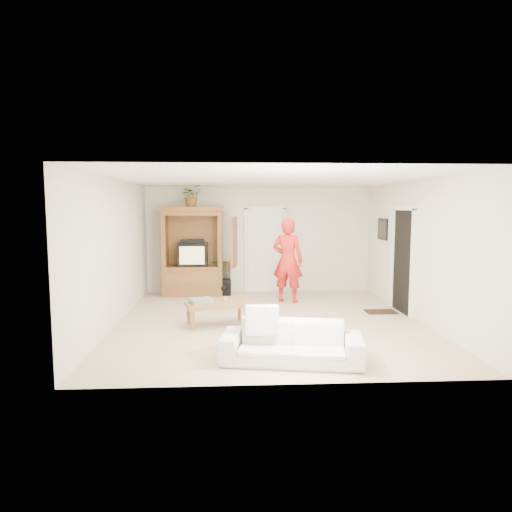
# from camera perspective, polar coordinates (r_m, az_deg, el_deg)

# --- Properties ---
(floor) EXTENTS (6.00, 6.00, 0.00)m
(floor) POSITION_cam_1_polar(r_m,az_deg,el_deg) (8.50, 1.65, -8.16)
(floor) COLOR tan
(floor) RESTS_ON ground
(ceiling) EXTENTS (6.00, 6.00, 0.00)m
(ceiling) POSITION_cam_1_polar(r_m,az_deg,el_deg) (8.25, 1.71, 9.61)
(ceiling) COLOR white
(ceiling) RESTS_ON floor
(wall_back) EXTENTS (5.50, 0.00, 5.50)m
(wall_back) POSITION_cam_1_polar(r_m,az_deg,el_deg) (11.25, 0.36, 2.09)
(wall_back) COLOR silver
(wall_back) RESTS_ON floor
(wall_front) EXTENTS (5.50, 0.00, 5.50)m
(wall_front) POSITION_cam_1_polar(r_m,az_deg,el_deg) (5.31, 4.47, -2.59)
(wall_front) COLOR silver
(wall_front) RESTS_ON floor
(wall_left) EXTENTS (0.00, 6.00, 6.00)m
(wall_left) POSITION_cam_1_polar(r_m,az_deg,el_deg) (8.49, -17.15, 0.46)
(wall_left) COLOR silver
(wall_left) RESTS_ON floor
(wall_right) EXTENTS (0.00, 6.00, 6.00)m
(wall_right) POSITION_cam_1_polar(r_m,az_deg,el_deg) (8.94, 19.53, 0.66)
(wall_right) COLOR silver
(wall_right) RESTS_ON floor
(armoire) EXTENTS (1.82, 1.14, 2.10)m
(armoire) POSITION_cam_1_polar(r_m,az_deg,el_deg) (10.97, -7.77, -0.13)
(armoire) COLOR brown
(armoire) RESTS_ON floor
(door_back) EXTENTS (0.85, 0.05, 2.04)m
(door_back) POSITION_cam_1_polar(r_m,az_deg,el_deg) (11.26, 1.13, 0.66)
(door_back) COLOR white
(door_back) RESTS_ON floor
(doorway_right) EXTENTS (0.05, 0.90, 2.04)m
(doorway_right) POSITION_cam_1_polar(r_m,az_deg,el_deg) (9.51, 17.93, -0.67)
(doorway_right) COLOR black
(doorway_right) RESTS_ON floor
(framed_picture) EXTENTS (0.03, 0.60, 0.48)m
(framed_picture) POSITION_cam_1_polar(r_m,az_deg,el_deg) (10.69, 15.55, 3.25)
(framed_picture) COLOR black
(framed_picture) RESTS_ON wall_right
(doormat) EXTENTS (0.60, 0.40, 0.02)m
(doormat) POSITION_cam_1_polar(r_m,az_deg,el_deg) (9.54, 15.33, -6.73)
(doormat) COLOR #382316
(doormat) RESTS_ON floor
(plant) EXTENTS (0.57, 0.53, 0.53)m
(plant) POSITION_cam_1_polar(r_m,az_deg,el_deg) (10.87, -8.03, 7.51)
(plant) COLOR #4C7238
(plant) RESTS_ON armoire
(man) EXTENTS (0.79, 0.67, 1.85)m
(man) POSITION_cam_1_polar(r_m,az_deg,el_deg) (10.05, 3.98, -0.56)
(man) COLOR red
(man) RESTS_ON floor
(sofa) EXTENTS (1.98, 1.05, 0.55)m
(sofa) POSITION_cam_1_polar(r_m,az_deg,el_deg) (6.31, 4.48, -10.73)
(sofa) COLOR silver
(sofa) RESTS_ON floor
(coffee_table) EXTENTS (1.20, 0.84, 0.40)m
(coffee_table) POSITION_cam_1_polar(r_m,az_deg,el_deg) (8.20, -4.90, -6.20)
(coffee_table) COLOR brown
(coffee_table) RESTS_ON floor
(towel) EXTENTS (0.46, 0.42, 0.08)m
(towel) POSITION_cam_1_polar(r_m,az_deg,el_deg) (8.19, -6.84, -5.57)
(towel) COLOR #CE4448
(towel) RESTS_ON coffee_table
(candle) EXTENTS (0.08, 0.08, 0.10)m
(candle) POSITION_cam_1_polar(r_m,az_deg,el_deg) (8.22, -3.86, -5.42)
(candle) COLOR tan
(candle) RESTS_ON coffee_table
(backpack_black) EXTENTS (0.33, 0.22, 0.38)m
(backpack_black) POSITION_cam_1_polar(r_m,az_deg,el_deg) (10.87, -4.01, -3.96)
(backpack_black) COLOR black
(backpack_black) RESTS_ON floor
(backpack_olive) EXTENTS (0.47, 0.39, 0.76)m
(backpack_olive) POSITION_cam_1_polar(r_m,az_deg,el_deg) (11.19, -4.41, -2.70)
(backpack_olive) COLOR #47442B
(backpack_olive) RESTS_ON floor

